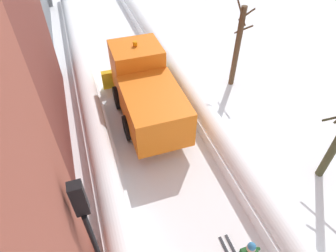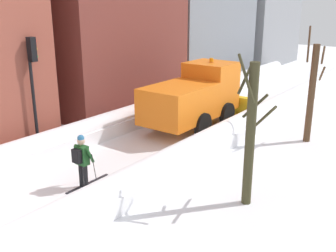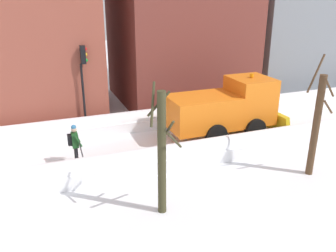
# 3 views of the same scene
# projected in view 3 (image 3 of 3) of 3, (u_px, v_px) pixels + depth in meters

# --- Properties ---
(ground_plane) EXTENTS (80.00, 80.00, 0.00)m
(ground_plane) POSITION_uv_depth(u_px,v_px,m) (203.00, 137.00, 18.30)
(ground_plane) COLOR white
(snowbank_left) EXTENTS (1.10, 36.00, 1.03)m
(snowbank_left) POSITION_uv_depth(u_px,v_px,m) (185.00, 115.00, 20.24)
(snowbank_left) COLOR white
(snowbank_left) RESTS_ON ground
(snowbank_right) EXTENTS (1.10, 36.00, 1.01)m
(snowbank_right) POSITION_uv_depth(u_px,v_px,m) (227.00, 148.00, 16.05)
(snowbank_right) COLOR white
(snowbank_right) RESTS_ON ground
(building_brick_near) EXTENTS (8.30, 7.04, 12.73)m
(building_brick_near) POSITION_uv_depth(u_px,v_px,m) (26.00, 4.00, 19.90)
(building_brick_near) COLOR brown
(building_brick_near) RESTS_ON ground
(plow_truck) EXTENTS (3.20, 5.98, 3.12)m
(plow_truck) POSITION_uv_depth(u_px,v_px,m) (226.00, 107.00, 18.17)
(plow_truck) COLOR orange
(plow_truck) RESTS_ON ground
(skier) EXTENTS (0.62, 1.80, 1.81)m
(skier) POSITION_uv_depth(u_px,v_px,m) (75.00, 143.00, 15.15)
(skier) COLOR black
(skier) RESTS_ON ground
(traffic_light_pole) EXTENTS (0.28, 0.42, 4.52)m
(traffic_light_pole) POSITION_uv_depth(u_px,v_px,m) (84.00, 73.00, 17.99)
(traffic_light_pole) COLOR black
(traffic_light_pole) RESTS_ON ground
(bare_tree_near) EXTENTS (1.23, 1.23, 4.43)m
(bare_tree_near) POSITION_uv_depth(u_px,v_px,m) (162.00, 152.00, 11.41)
(bare_tree_near) COLOR #3C3922
(bare_tree_near) RESTS_ON ground
(bare_tree_mid) EXTENTS (0.99, 1.18, 4.81)m
(bare_tree_mid) POSITION_uv_depth(u_px,v_px,m) (316.00, 124.00, 13.92)
(bare_tree_mid) COLOR #4E3622
(bare_tree_mid) RESTS_ON ground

